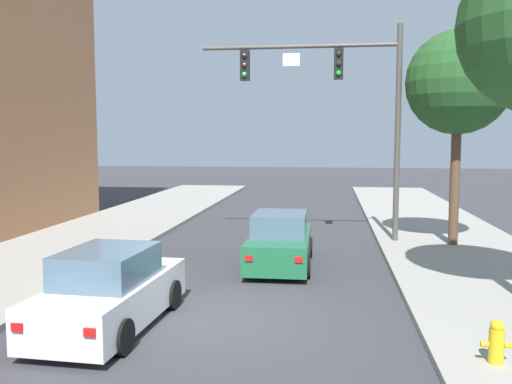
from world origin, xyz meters
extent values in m
plane|color=#38383D|center=(0.00, 0.00, 0.00)|extent=(120.00, 120.00, 0.00)
cylinder|color=#514C47|center=(4.60, 8.66, 3.90)|extent=(0.20, 0.20, 7.50)
cylinder|color=#514C47|center=(1.16, 8.66, 6.95)|extent=(6.88, 0.14, 0.14)
cube|color=black|center=(2.54, 8.66, 6.33)|extent=(0.32, 0.28, 1.05)
sphere|color=#2D2823|center=(2.54, 8.51, 6.66)|extent=(0.18, 0.18, 0.18)
sphere|color=#2D2823|center=(2.54, 8.51, 6.33)|extent=(0.18, 0.18, 0.18)
sphere|color=green|center=(2.54, 8.51, 6.00)|extent=(0.18, 0.18, 0.18)
cube|color=black|center=(-0.77, 8.66, 6.33)|extent=(0.32, 0.28, 1.05)
sphere|color=#2D2823|center=(-0.77, 8.51, 6.66)|extent=(0.18, 0.18, 0.18)
sphere|color=#2D2823|center=(-0.77, 8.51, 6.33)|extent=(0.18, 0.18, 0.18)
sphere|color=green|center=(-0.77, 8.51, 6.00)|extent=(0.18, 0.18, 0.18)
cube|color=white|center=(0.88, 8.64, 6.50)|extent=(0.60, 0.03, 0.44)
cube|color=#1E663D|center=(0.86, 4.84, 0.56)|extent=(1.75, 4.22, 0.80)
cube|color=slate|center=(0.86, 4.69, 1.28)|extent=(1.52, 2.02, 0.64)
cylinder|color=black|center=(0.03, 6.13, 0.32)|extent=(0.23, 0.64, 0.64)
cylinder|color=black|center=(1.65, 6.15, 0.32)|extent=(0.23, 0.64, 0.64)
cylinder|color=black|center=(0.06, 3.53, 0.32)|extent=(0.23, 0.64, 0.64)
cylinder|color=black|center=(1.68, 3.55, 0.32)|extent=(0.23, 0.64, 0.64)
cube|color=red|center=(0.24, 2.71, 0.68)|extent=(0.20, 0.04, 0.14)
cube|color=red|center=(1.52, 2.73, 0.68)|extent=(0.20, 0.04, 0.14)
cube|color=silver|center=(-2.01, -0.77, 0.56)|extent=(1.91, 4.28, 0.80)
cube|color=slate|center=(-2.01, -0.92, 1.28)|extent=(1.60, 2.07, 0.64)
cylinder|color=black|center=(-2.75, 0.57, 0.32)|extent=(0.25, 0.65, 0.64)
cylinder|color=black|center=(-1.13, 0.49, 0.32)|extent=(0.25, 0.65, 0.64)
cylinder|color=black|center=(-2.88, -2.03, 0.32)|extent=(0.25, 0.65, 0.64)
cylinder|color=black|center=(-1.26, -2.11, 0.32)|extent=(0.25, 0.65, 0.64)
cube|color=red|center=(-2.75, -2.86, 0.68)|extent=(0.20, 0.05, 0.14)
cube|color=red|center=(-1.48, -2.92, 0.68)|extent=(0.20, 0.05, 0.14)
cylinder|color=gold|center=(4.95, -1.98, 0.43)|extent=(0.24, 0.24, 0.55)
sphere|color=gold|center=(4.95, -1.98, 0.76)|extent=(0.22, 0.22, 0.22)
cylinder|color=gold|center=(4.77, -1.98, 0.45)|extent=(0.12, 0.09, 0.09)
cylinder|color=gold|center=(5.13, -1.98, 0.45)|extent=(0.12, 0.09, 0.09)
cylinder|color=brown|center=(6.46, 8.15, 2.22)|extent=(0.32, 0.32, 4.15)
sphere|color=#235123|center=(6.46, 8.15, 5.59)|extent=(3.45, 3.45, 3.45)
camera|label=1|loc=(2.25, -10.86, 3.74)|focal=38.25mm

